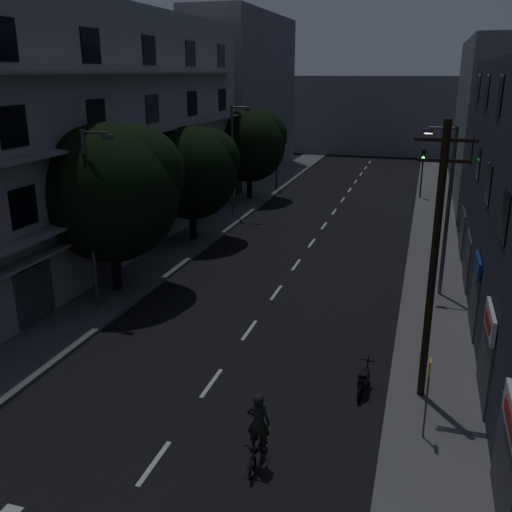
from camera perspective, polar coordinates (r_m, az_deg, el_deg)
The scene contains 20 objects.
ground at distance 37.12m, azimuth 5.74°, elevation 1.51°, with size 160.00×160.00×0.00m, color black.
sidewalk_left at distance 39.13m, azimuth -5.11°, elevation 2.50°, with size 3.00×90.00×0.15m, color #565659.
sidewalk_right at distance 36.53m, azimuth 17.36°, elevation 0.61°, with size 3.00×90.00×0.15m, color #565659.
lane_markings at distance 43.06m, azimuth 7.34°, elevation 3.76°, with size 0.15×60.50×0.01m.
building_left at distance 33.77m, azimuth -17.16°, elevation 11.30°, with size 7.00×36.00×14.00m.
building_far_left at distance 60.96m, azimuth -1.20°, elevation 15.62°, with size 6.00×20.00×16.00m, color slate.
building_far_right at distance 52.45m, azimuth 23.04°, elevation 12.24°, with size 6.00×20.00×13.00m, color slate.
building_far_end at distance 80.47m, azimuth 12.21°, elevation 13.65°, with size 24.00×8.00×10.00m, color slate.
tree_near at distance 27.90m, azimuth -14.22°, elevation 6.66°, with size 6.60×6.60×8.14m.
tree_mid at distance 36.28m, azimuth -6.38°, elevation 8.61°, with size 5.83×5.83×7.17m.
tree_far at distance 48.52m, azimuth -0.57°, elevation 11.25°, with size 6.00×6.00×7.42m.
traffic_signal_far_right at distance 50.80m, azimuth 16.34°, elevation 8.90°, with size 0.28×0.37×4.10m.
traffic_signal_far_left at distance 52.28m, azimuth 2.05°, elevation 9.84°, with size 0.28×0.37×4.10m.
street_lamp_left_near at distance 25.82m, azimuth -16.09°, elevation 4.16°, with size 1.51×0.25×8.00m.
street_lamp_right at distance 27.96m, azimuth 18.47°, elevation 4.96°, with size 1.51×0.25×8.00m.
street_lamp_left_far at distance 42.57m, azimuth -2.24°, elevation 10.03°, with size 1.51×0.25×8.00m.
utility_pole at distance 18.48m, azimuth 17.36°, elevation -0.43°, with size 1.80×0.24×9.00m.
bus_stop_sign at distance 17.45m, azimuth 16.83°, elevation -12.22°, with size 0.06×0.35×2.52m.
motorcycle at distance 20.12m, azimuth 10.72°, elevation -12.21°, with size 0.49×1.71×1.09m.
cyclist at distance 16.47m, azimuth 0.25°, elevation -18.03°, with size 0.66×1.78×2.24m.
Camera 1 is at (6.55, -10.02, 10.42)m, focal length 40.00 mm.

